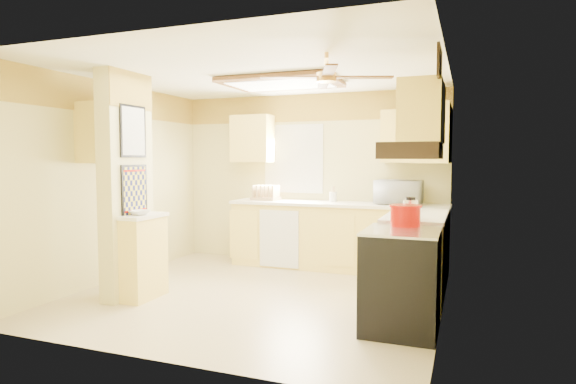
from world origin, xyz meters
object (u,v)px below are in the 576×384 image
at_px(microwave, 399,192).
at_px(bowl, 139,213).
at_px(kettle, 410,208).
at_px(dutch_oven, 405,215).
at_px(stove, 401,280).

xyz_separation_m(microwave, bowl, (-2.47, -2.24, -0.14)).
bearing_deg(microwave, kettle, 108.23).
bearing_deg(dutch_oven, kettle, 89.60).
bearing_deg(bowl, microwave, 42.12).
relative_size(stove, kettle, 4.14).
xyz_separation_m(bowl, dutch_oven, (2.79, 0.34, 0.05)).
distance_m(microwave, dutch_oven, 1.92).
relative_size(microwave, dutch_oven, 1.95).
distance_m(dutch_oven, kettle, 0.39).
xyz_separation_m(microwave, dutch_oven, (0.32, -1.90, -0.09)).
relative_size(stove, bowl, 4.29).
bearing_deg(bowl, stove, 1.38).
bearing_deg(kettle, dutch_oven, -90.40).
relative_size(bowl, kettle, 0.97).
distance_m(stove, kettle, 0.88).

